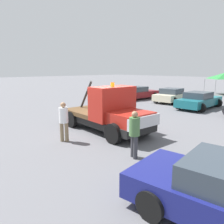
# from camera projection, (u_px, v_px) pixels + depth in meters

# --- Properties ---
(ground_plane) EXTENTS (160.00, 160.00, 0.00)m
(ground_plane) POSITION_uv_depth(u_px,v_px,m) (105.00, 130.00, 11.37)
(ground_plane) COLOR slate
(tow_truck) EXTENTS (5.42, 2.48, 2.52)m
(tow_truck) POSITION_uv_depth(u_px,v_px,m) (109.00, 113.00, 10.93)
(tow_truck) COLOR black
(tow_truck) RESTS_ON ground
(person_near_truck) EXTENTS (0.38, 0.38, 1.71)m
(person_near_truck) POSITION_uv_depth(u_px,v_px,m) (134.00, 131.00, 7.69)
(person_near_truck) COLOR #38383D
(person_near_truck) RESTS_ON ground
(person_at_hood) EXTENTS (0.39, 0.39, 1.75)m
(person_at_hood) POSITION_uv_depth(u_px,v_px,m) (64.00, 119.00, 9.47)
(person_at_hood) COLOR #847051
(person_at_hood) RESTS_ON ground
(parked_car_maroon) EXTENTS (2.54, 4.92, 1.34)m
(parked_car_maroon) POSITION_uv_depth(u_px,v_px,m) (138.00, 93.00, 22.89)
(parked_car_maroon) COLOR maroon
(parked_car_maroon) RESTS_ON ground
(parked_car_cream) EXTENTS (2.75, 4.54, 1.34)m
(parked_car_cream) POSITION_uv_depth(u_px,v_px,m) (172.00, 95.00, 20.92)
(parked_car_cream) COLOR beige
(parked_car_cream) RESTS_ON ground
(parked_car_teal) EXTENTS (2.56, 4.85, 1.34)m
(parked_car_teal) POSITION_uv_depth(u_px,v_px,m) (199.00, 100.00, 17.65)
(parked_car_teal) COLOR #196670
(parked_car_teal) RESTS_ON ground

